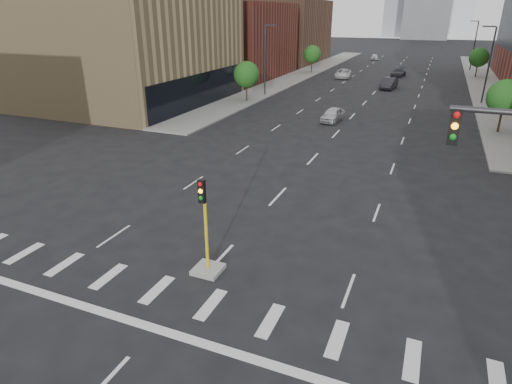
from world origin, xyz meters
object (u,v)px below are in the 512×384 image
Objects in this scene: car_deep_right at (399,72)px; car_distant at (374,57)px; car_far_left at (343,74)px; car_near_left at (333,115)px; median_traffic_signal at (207,253)px; car_mid_right at (389,84)px.

car_deep_right is 28.75m from car_distant.
car_far_left is at bearing -141.79° from car_deep_right.
car_far_left is 10.33m from car_deep_right.
car_far_left is (-5.65, 32.02, 0.04)m from car_near_left.
car_deep_right is at bearing -79.30° from car_distant.
median_traffic_signal reaches higher than car_deep_right.
car_far_left is (-8.65, 8.75, -0.05)m from car_mid_right.
car_distant is at bearing 99.64° from car_near_left.
median_traffic_signal is at bearing -82.03° from car_near_left.
car_far_left is at bearing 105.11° from car_near_left.
car_distant is (-8.19, 27.56, -0.04)m from car_deep_right.
car_deep_right is (1.50, 67.52, -0.27)m from median_traffic_signal.
median_traffic_signal is at bearing -86.11° from car_deep_right.
car_near_left is 0.85× the size of car_deep_right.
car_deep_right is at bearing 88.73° from median_traffic_signal.
car_distant is at bearing 94.03° from median_traffic_signal.
median_traffic_signal is at bearing -89.92° from car_far_left.
car_distant is at bearing 111.71° from car_deep_right.
car_mid_right reaches higher than car_deep_right.
median_traffic_signal reaches higher than car_mid_right.
car_mid_right is at bearing -84.84° from car_deep_right.
car_far_left is at bearing -96.66° from car_distant.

